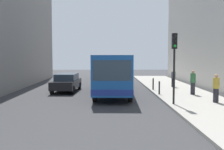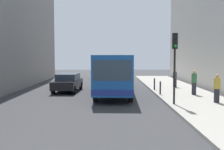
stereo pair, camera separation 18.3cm
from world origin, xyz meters
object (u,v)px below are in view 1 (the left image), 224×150
at_px(bollard_near, 159,88).
at_px(pedestrian_near_signal, 216,88).
at_px(bus, 113,71).
at_px(traffic_light, 174,55).
at_px(bollard_mid, 153,84).
at_px(car_beside_bus, 67,82).
at_px(pedestrian_mid_sidewalk, 193,82).
at_px(pedestrian_far_sidewalk, 173,78).

bearing_deg(bollard_near, pedestrian_near_signal, -51.78).
xyz_separation_m(bus, pedestrian_near_signal, (6.10, -5.20, -0.71)).
relative_size(traffic_light, bollard_mid, 4.32).
bearing_deg(bollard_mid, car_beside_bus, -179.92).
xyz_separation_m(traffic_light, pedestrian_mid_sidewalk, (2.31, 3.91, -1.97)).
height_order(bus, car_beside_bus, bus).
relative_size(bollard_mid, pedestrian_far_sidewalk, 0.60).
relative_size(bus, pedestrian_far_sidewalk, 7.04).
bearing_deg(pedestrian_far_sidewalk, car_beside_bus, 94.52).
xyz_separation_m(car_beside_bus, traffic_light, (7.27, -6.79, 2.22)).
distance_m(bus, pedestrian_near_signal, 8.05).
relative_size(pedestrian_mid_sidewalk, pedestrian_far_sidewalk, 1.12).
bearing_deg(bus, pedestrian_near_signal, 141.21).
bearing_deg(traffic_light, pedestrian_far_sidewalk, 76.89).
xyz_separation_m(bus, pedestrian_mid_sidewalk, (5.75, -1.81, -0.69)).
height_order(bollard_mid, pedestrian_mid_sidewalk, pedestrian_mid_sidewalk).
distance_m(traffic_light, pedestrian_near_signal, 3.37).
distance_m(car_beside_bus, pedestrian_near_signal, 11.76).
xyz_separation_m(pedestrian_near_signal, pedestrian_mid_sidewalk, (-0.36, 3.39, 0.03)).
bearing_deg(bollard_near, bus, 153.15).
bearing_deg(traffic_light, pedestrian_near_signal, 10.85).
relative_size(car_beside_bus, pedestrian_far_sidewalk, 2.86).
bearing_deg(pedestrian_near_signal, traffic_light, 14.19).
xyz_separation_m(bollard_mid, pedestrian_near_signal, (2.77, -6.29, 0.39)).
height_order(traffic_light, pedestrian_far_sidewalk, traffic_light).
xyz_separation_m(bus, bollard_near, (3.33, -1.69, -1.10)).
bearing_deg(bollard_mid, bollard_near, -90.00).
bearing_deg(traffic_light, bollard_near, 91.42).
xyz_separation_m(bollard_near, pedestrian_far_sidewalk, (2.13, 4.68, 0.30)).
distance_m(car_beside_bus, bollard_near, 7.68).
distance_m(car_beside_bus, bollard_mid, 7.17).
bearing_deg(pedestrian_mid_sidewalk, car_beside_bus, 120.29).
xyz_separation_m(bus, pedestrian_far_sidewalk, (5.46, 3.00, -0.80)).
relative_size(bus, pedestrian_near_signal, 6.43).
relative_size(bollard_near, pedestrian_far_sidewalk, 0.60).
bearing_deg(bollard_near, bollard_mid, 90.00).
height_order(bollard_near, pedestrian_far_sidewalk, pedestrian_far_sidewalk).
height_order(car_beside_bus, traffic_light, traffic_light).
xyz_separation_m(pedestrian_mid_sidewalk, pedestrian_far_sidewalk, (-0.29, 4.81, -0.11)).
xyz_separation_m(bollard_near, bollard_mid, (0.00, 2.77, 0.00)).
xyz_separation_m(car_beside_bus, pedestrian_near_signal, (9.94, -6.28, 0.23)).
relative_size(traffic_light, bollard_near, 4.32).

